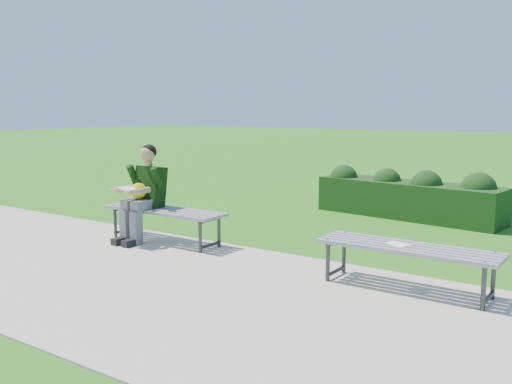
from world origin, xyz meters
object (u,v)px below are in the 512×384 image
(bench_right, at_px, (407,251))
(seated_boy, at_px, (144,190))
(paper_sheet, at_px, (398,244))
(hedge, at_px, (409,196))
(bench_left, at_px, (165,213))

(bench_right, relative_size, seated_boy, 1.37)
(bench_right, relative_size, paper_sheet, 6.91)
(paper_sheet, bearing_deg, hedge, 108.02)
(bench_left, height_order, seated_boy, seated_boy)
(hedge, relative_size, paper_sheet, 12.28)
(seated_boy, relative_size, paper_sheet, 5.05)
(seated_boy, bearing_deg, bench_left, 16.99)
(paper_sheet, bearing_deg, bench_right, 0.00)
(bench_left, bearing_deg, hedge, 60.45)
(bench_left, distance_m, bench_right, 3.44)
(bench_right, height_order, seated_boy, seated_boy)
(hedge, height_order, bench_left, hedge)
(hedge, xyz_separation_m, paper_sheet, (1.25, -3.83, 0.10))
(bench_left, xyz_separation_m, bench_right, (3.43, -0.15, 0.00))
(bench_right, distance_m, seated_boy, 3.75)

